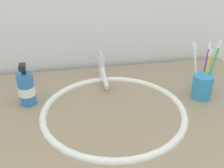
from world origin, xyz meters
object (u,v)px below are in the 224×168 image
(soap_dispenser, at_px, (26,89))
(toothbrush_white, at_px, (196,66))
(toothbrush_cup, at_px, (202,86))
(toothbrush_purple, at_px, (206,65))
(faucet, at_px, (103,71))
(toothbrush_yellow, at_px, (207,69))
(toothbrush_green, at_px, (213,66))

(soap_dispenser, bearing_deg, toothbrush_white, -3.32)
(toothbrush_cup, relative_size, toothbrush_purple, 0.46)
(faucet, distance_m, toothbrush_yellow, 0.39)
(faucet, height_order, toothbrush_white, toothbrush_white)
(toothbrush_white, bearing_deg, toothbrush_green, -26.70)
(toothbrush_yellow, bearing_deg, toothbrush_green, -15.81)
(toothbrush_yellow, xyz_separation_m, toothbrush_green, (0.02, -0.01, 0.01))
(faucet, distance_m, toothbrush_white, 0.36)
(toothbrush_white, distance_m, soap_dispenser, 0.60)
(toothbrush_green, bearing_deg, toothbrush_purple, 116.25)
(faucet, bearing_deg, soap_dispenser, -156.71)
(toothbrush_cup, bearing_deg, toothbrush_white, 119.54)
(toothbrush_yellow, bearing_deg, toothbrush_white, 148.19)
(toothbrush_yellow, distance_m, toothbrush_green, 0.02)
(faucet, height_order, toothbrush_green, toothbrush_green)
(faucet, distance_m, soap_dispenser, 0.31)
(toothbrush_yellow, bearing_deg, toothbrush_purple, 76.84)
(faucet, height_order, toothbrush_yellow, toothbrush_yellow)
(toothbrush_cup, bearing_deg, toothbrush_purple, 61.54)
(toothbrush_yellow, height_order, soap_dispenser, toothbrush_yellow)
(toothbrush_yellow, xyz_separation_m, toothbrush_white, (-0.03, 0.02, 0.01))
(faucet, relative_size, toothbrush_yellow, 0.96)
(toothbrush_yellow, relative_size, toothbrush_purple, 0.92)
(toothbrush_white, relative_size, soap_dispenser, 1.22)
(toothbrush_white, bearing_deg, toothbrush_yellow, -31.81)
(toothbrush_cup, distance_m, toothbrush_yellow, 0.06)
(toothbrush_green, bearing_deg, toothbrush_white, 153.30)
(toothbrush_green, xyz_separation_m, soap_dispenser, (-0.65, 0.06, -0.06))
(toothbrush_yellow, height_order, toothbrush_green, toothbrush_green)
(toothbrush_yellow, xyz_separation_m, toothbrush_purple, (0.00, 0.02, 0.01))
(toothbrush_cup, distance_m, toothbrush_green, 0.08)
(toothbrush_yellow, relative_size, toothbrush_white, 0.91)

